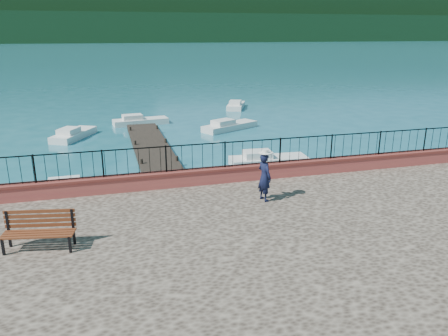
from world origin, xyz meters
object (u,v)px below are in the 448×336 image
park_bench (40,238)px  boat_2 (230,124)px  person (264,177)px  boat_4 (141,119)px  boat_1 (269,157)px  boat_0 (78,187)px  boat_3 (74,132)px  boat_5 (236,104)px

park_bench → boat_2: (10.42, 17.98, -1.10)m
person → boat_4: (-2.36, 19.78, -1.62)m
boat_2 → boat_1: bearing=-120.1°
boat_4 → person: bearing=-90.4°
boat_0 → boat_3: bearing=93.2°
boat_2 → boat_3: bearing=151.9°
boat_0 → boat_3: 11.13m
park_bench → boat_3: size_ratio=0.49×
boat_5 → boat_1: bearing=-167.9°
person → boat_5: size_ratio=0.47×
park_bench → person: 7.08m
boat_2 → boat_3: (-10.54, 0.21, 0.00)m
boat_0 → person: bearing=-41.1°
park_bench → boat_1: (9.94, 9.16, -1.10)m
boat_0 → boat_1: bearing=12.2°
boat_3 → person: bearing=-129.9°
park_bench → boat_2: size_ratio=0.44×
boat_3 → boat_4: (4.61, 3.27, 0.00)m
boat_1 → boat_4: (-5.45, 12.30, 0.00)m
boat_1 → boat_5: same height
boat_4 → boat_5: size_ratio=1.15×
boat_1 → boat_5: bearing=82.7°
boat_2 → person: bearing=-129.3°
boat_3 → boat_5: same height
boat_2 → boat_5: 8.98m
boat_1 → boat_4: same height
person → boat_0: (-6.27, 5.40, -1.62)m
park_bench → boat_1: size_ratio=0.47×
boat_0 → boat_2: same height
boat_0 → boat_4: same height
person → boat_2: (3.57, 16.29, -1.62)m
park_bench → boat_2: 20.82m
boat_2 → boat_4: bearing=122.6°
park_bench → person: size_ratio=1.15×
person → boat_5: bearing=-29.8°
park_bench → boat_5: 29.68m
boat_0 → boat_1: size_ratio=0.91×
person → boat_4: 19.98m
person → boat_4: bearing=-8.0°
boat_0 → boat_4: size_ratio=0.90×
boat_4 → boat_1: bearing=-73.3°
boat_3 → park_bench: bearing=-152.5°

